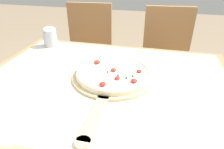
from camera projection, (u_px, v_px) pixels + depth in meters
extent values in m
cube|color=#A87F51|center=(102.00, 90.00, 0.86)|extent=(1.17, 1.00, 0.03)
cylinder|color=#A87F51|center=(52.00, 89.00, 1.53)|extent=(0.06, 0.06, 0.70)
cylinder|color=#A87F51|center=(199.00, 110.00, 1.31)|extent=(0.06, 0.06, 0.70)
cube|color=silver|center=(102.00, 87.00, 0.85)|extent=(1.09, 0.92, 0.00)
cylinder|color=#D6B784|center=(113.00, 76.00, 0.92)|extent=(0.38, 0.38, 0.01)
cube|color=#D6B784|center=(95.00, 116.00, 0.68)|extent=(0.04, 0.24, 0.01)
cylinder|color=#D6B784|center=(83.00, 143.00, 0.58)|extent=(0.05, 0.05, 0.01)
cylinder|color=beige|center=(113.00, 73.00, 0.91)|extent=(0.34, 0.34, 0.02)
torus|color=beige|center=(114.00, 72.00, 0.91)|extent=(0.34, 0.34, 0.02)
cylinder|color=white|center=(114.00, 71.00, 0.91)|extent=(0.30, 0.30, 0.00)
ellipsoid|color=red|center=(117.00, 78.00, 0.84)|extent=(0.02, 0.02, 0.01)
ellipsoid|color=red|center=(139.00, 71.00, 0.90)|extent=(0.02, 0.02, 0.01)
ellipsoid|color=red|center=(114.00, 70.00, 0.91)|extent=(0.02, 0.02, 0.01)
ellipsoid|color=red|center=(134.00, 81.00, 0.82)|extent=(0.03, 0.03, 0.01)
ellipsoid|color=red|center=(97.00, 62.00, 0.98)|extent=(0.03, 0.03, 0.01)
ellipsoid|color=red|center=(103.00, 84.00, 0.80)|extent=(0.03, 0.03, 0.01)
cube|color=#387533|center=(126.00, 78.00, 0.85)|extent=(0.01, 0.01, 0.01)
cube|color=#387533|center=(118.00, 75.00, 0.87)|extent=(0.01, 0.01, 0.01)
cube|color=#387533|center=(107.00, 72.00, 0.90)|extent=(0.01, 0.01, 0.01)
cube|color=#387533|center=(116.00, 69.00, 0.92)|extent=(0.00, 0.01, 0.01)
cube|color=#387533|center=(133.00, 76.00, 0.86)|extent=(0.01, 0.01, 0.01)
cube|color=#A37547|center=(86.00, 62.00, 1.70)|extent=(0.43, 0.43, 0.02)
cube|color=#A37547|center=(90.00, 29.00, 1.74)|extent=(0.38, 0.07, 0.44)
cylinder|color=#A37547|center=(65.00, 93.00, 1.70)|extent=(0.04, 0.04, 0.45)
cylinder|color=#A37547|center=(102.00, 97.00, 1.66)|extent=(0.04, 0.04, 0.45)
cylinder|color=#A37547|center=(77.00, 75.00, 1.98)|extent=(0.04, 0.04, 0.45)
cylinder|color=#A37547|center=(108.00, 77.00, 1.93)|extent=(0.04, 0.04, 0.45)
cube|color=#A37547|center=(166.00, 70.00, 1.57)|extent=(0.44, 0.44, 0.02)
cube|color=#A37547|center=(168.00, 34.00, 1.61)|extent=(0.38, 0.07, 0.44)
cylinder|color=#A37547|center=(143.00, 105.00, 1.57)|extent=(0.04, 0.04, 0.45)
cylinder|color=#A37547|center=(185.00, 108.00, 1.53)|extent=(0.04, 0.04, 0.45)
cylinder|color=#A37547|center=(143.00, 83.00, 1.84)|extent=(0.04, 0.04, 0.45)
cylinder|color=#A37547|center=(179.00, 86.00, 1.81)|extent=(0.04, 0.04, 0.45)
cylinder|color=#B2B7BC|center=(50.00, 39.00, 1.24)|extent=(0.08, 0.08, 0.09)
ellipsoid|color=white|center=(49.00, 30.00, 1.22)|extent=(0.08, 0.08, 0.04)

